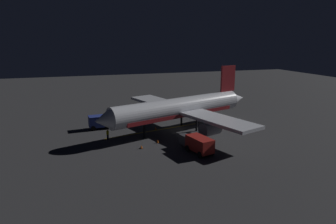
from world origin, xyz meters
TOP-DOWN VIEW (x-y plane):
  - ground_plane at (0.00, 0.00)m, footprint 180.00×180.00m
  - apron_guide_stripe at (1.18, 4.00)m, footprint 4.30×18.33m
  - airliner at (0.18, -0.54)m, footprint 30.57×31.81m
  - baggage_truck at (5.35, 12.74)m, footprint 2.53×5.61m
  - catering_truck at (-10.75, 1.06)m, footprint 6.38×3.42m
  - ground_crew_worker at (-1.37, 12.65)m, footprint 0.40×0.40m
  - traffic_cone_near_left at (1.65, 3.81)m, footprint 0.50×0.50m
  - traffic_cone_near_right at (-5.34, 5.39)m, footprint 0.50×0.50m
  - traffic_cone_under_wing at (-6.99, 8.39)m, footprint 0.50×0.50m

SIDE VIEW (x-z plane):
  - ground_plane at x=0.00m, z-range -0.20..0.00m
  - apron_guide_stripe at x=1.18m, z-range 0.00..0.01m
  - traffic_cone_near_left at x=1.65m, z-range -0.03..0.52m
  - traffic_cone_near_right at x=-5.34m, z-range -0.03..0.52m
  - traffic_cone_under_wing at x=-6.99m, z-range -0.03..0.52m
  - ground_crew_worker at x=-1.37m, z-range 0.02..1.76m
  - catering_truck at x=-10.75m, z-range 0.04..2.42m
  - baggage_truck at x=5.35m, z-range 0.02..2.45m
  - airliner at x=0.18m, z-range -1.54..9.32m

